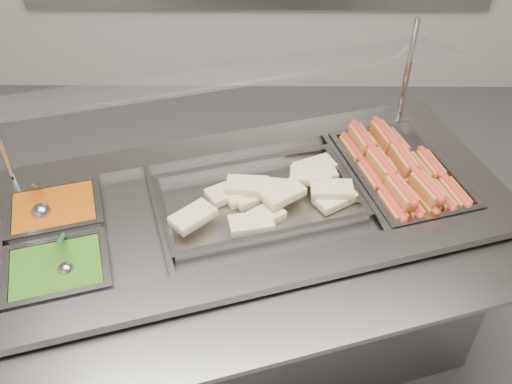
{
  "coord_description": "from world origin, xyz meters",
  "views": [
    {
      "loc": [
        0.02,
        -1.13,
        2.11
      ],
      "look_at": [
        0.01,
        0.32,
        0.87
      ],
      "focal_mm": 40.0,
      "sensor_mm": 36.0,
      "label": 1
    }
  ],
  "objects_px": {
    "sneeze_guard": "(224,79)",
    "serving_spoon": "(65,264)",
    "pan_hotdogs": "(400,177)",
    "pan_wraps": "(259,202)",
    "ladle": "(41,211)",
    "steam_counter": "(244,282)"
  },
  "relations": [
    {
      "from": "pan_hotdogs",
      "to": "steam_counter",
      "type": "bearing_deg",
      "value": -163.2
    },
    {
      "from": "steam_counter",
      "to": "pan_hotdogs",
      "type": "bearing_deg",
      "value": 16.8
    },
    {
      "from": "pan_hotdogs",
      "to": "serving_spoon",
      "type": "xyz_separation_m",
      "value": [
        -1.08,
        -0.47,
        0.05
      ]
    },
    {
      "from": "steam_counter",
      "to": "pan_hotdogs",
      "type": "relative_size",
      "value": 3.26
    },
    {
      "from": "pan_hotdogs",
      "to": "ladle",
      "type": "bearing_deg",
      "value": -168.89
    },
    {
      "from": "ladle",
      "to": "serving_spoon",
      "type": "relative_size",
      "value": 1.05
    },
    {
      "from": "sneeze_guard",
      "to": "serving_spoon",
      "type": "height_order",
      "value": "sneeze_guard"
    },
    {
      "from": "serving_spoon",
      "to": "ladle",
      "type": "bearing_deg",
      "value": 120.81
    },
    {
      "from": "sneeze_guard",
      "to": "pan_hotdogs",
      "type": "xyz_separation_m",
      "value": [
        0.62,
        -0.03,
        -0.38
      ]
    },
    {
      "from": "steam_counter",
      "to": "pan_hotdogs",
      "type": "height_order",
      "value": "pan_hotdogs"
    },
    {
      "from": "sneeze_guard",
      "to": "steam_counter",
      "type": "bearing_deg",
      "value": -73.2
    },
    {
      "from": "steam_counter",
      "to": "pan_wraps",
      "type": "relative_size",
      "value": 2.66
    },
    {
      "from": "steam_counter",
      "to": "serving_spoon",
      "type": "height_order",
      "value": "serving_spoon"
    },
    {
      "from": "sneeze_guard",
      "to": "pan_hotdogs",
      "type": "bearing_deg",
      "value": -2.48
    },
    {
      "from": "sneeze_guard",
      "to": "pan_wraps",
      "type": "distance_m",
      "value": 0.43
    },
    {
      "from": "pan_wraps",
      "to": "ladle",
      "type": "bearing_deg",
      "value": -173.14
    },
    {
      "from": "pan_wraps",
      "to": "serving_spoon",
      "type": "xyz_separation_m",
      "value": [
        -0.57,
        -0.32,
        0.03
      ]
    },
    {
      "from": "sneeze_guard",
      "to": "serving_spoon",
      "type": "relative_size",
      "value": 9.52
    },
    {
      "from": "pan_hotdogs",
      "to": "serving_spoon",
      "type": "relative_size",
      "value": 3.57
    },
    {
      "from": "steam_counter",
      "to": "serving_spoon",
      "type": "xyz_separation_m",
      "value": [
        -0.51,
        -0.3,
        0.43
      ]
    },
    {
      "from": "steam_counter",
      "to": "pan_hotdogs",
      "type": "distance_m",
      "value": 0.71
    },
    {
      "from": "pan_hotdogs",
      "to": "serving_spoon",
      "type": "distance_m",
      "value": 1.18
    }
  ]
}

